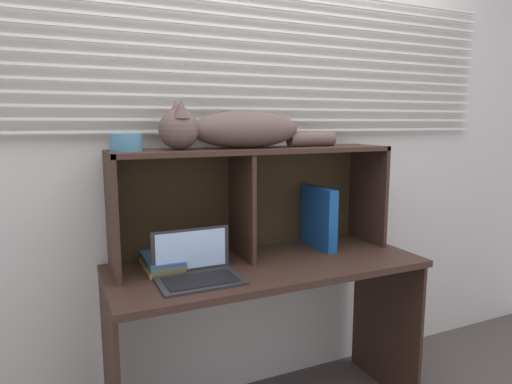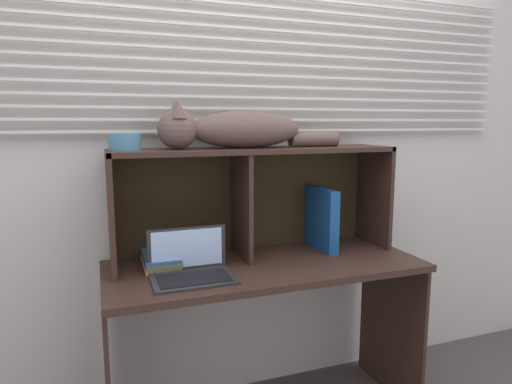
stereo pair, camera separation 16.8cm
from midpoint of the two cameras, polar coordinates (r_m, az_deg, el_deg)
back_panel_with_blinds at (r=2.22m, az=0.42°, el=5.33°), size 4.40×0.08×2.50m
desk at (r=2.07m, az=3.60°, el=-13.28°), size 1.41×0.57×0.78m
hutch_shelf_unit at (r=2.08m, az=1.77°, el=1.23°), size 1.31×0.30×0.51m
cat at (r=1.99m, az=-0.46°, el=8.08°), size 0.86×0.20×0.21m
laptop at (r=1.84m, az=-5.74°, el=-9.76°), size 0.33×0.23×0.19m
binder_upright at (r=2.24m, az=10.58°, el=-3.40°), size 0.05×0.26×0.31m
book_stack at (r=2.00m, az=-9.85°, el=-8.61°), size 0.15×0.26×0.05m
small_basket at (r=1.89m, az=-14.11°, el=6.28°), size 0.13×0.13×0.07m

